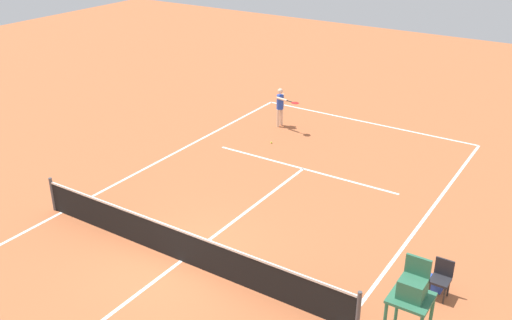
# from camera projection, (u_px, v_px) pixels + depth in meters

# --- Properties ---
(ground_plane) EXTENTS (60.00, 60.00, 0.00)m
(ground_plane) POSITION_uv_depth(u_px,v_px,m) (181.00, 261.00, 15.02)
(ground_plane) COLOR #B76038
(court_lines) EXTENTS (9.36, 24.09, 0.01)m
(court_lines) POSITION_uv_depth(u_px,v_px,m) (181.00, 261.00, 15.02)
(court_lines) COLOR white
(court_lines) RESTS_ON ground
(tennis_net) EXTENTS (9.96, 0.10, 1.07)m
(tennis_net) POSITION_uv_depth(u_px,v_px,m) (180.00, 245.00, 14.82)
(tennis_net) COLOR #4C4C51
(tennis_net) RESTS_ON ground
(player_serving) EXTENTS (1.21, 0.75, 1.61)m
(player_serving) POSITION_uv_depth(u_px,v_px,m) (281.00, 104.00, 23.31)
(player_serving) COLOR beige
(player_serving) RESTS_ON ground
(tennis_ball) EXTENTS (0.07, 0.07, 0.07)m
(tennis_ball) POSITION_uv_depth(u_px,v_px,m) (271.00, 142.00, 22.08)
(tennis_ball) COLOR #CCE033
(tennis_ball) RESTS_ON ground
(umpire_chair) EXTENTS (0.80, 0.80, 2.41)m
(umpire_chair) POSITION_uv_depth(u_px,v_px,m) (411.00, 296.00, 11.16)
(umpire_chair) COLOR #2D6B4C
(umpire_chair) RESTS_ON ground
(courtside_chair_mid) EXTENTS (0.44, 0.46, 0.95)m
(courtside_chair_mid) POSITION_uv_depth(u_px,v_px,m) (441.00, 277.00, 13.50)
(courtside_chair_mid) COLOR #262626
(courtside_chair_mid) RESTS_ON ground
(equipment_bag) EXTENTS (0.76, 0.32, 0.30)m
(equipment_bag) POSITION_uv_depth(u_px,v_px,m) (427.00, 281.00, 13.99)
(equipment_bag) COLOR #2647B7
(equipment_bag) RESTS_ON ground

